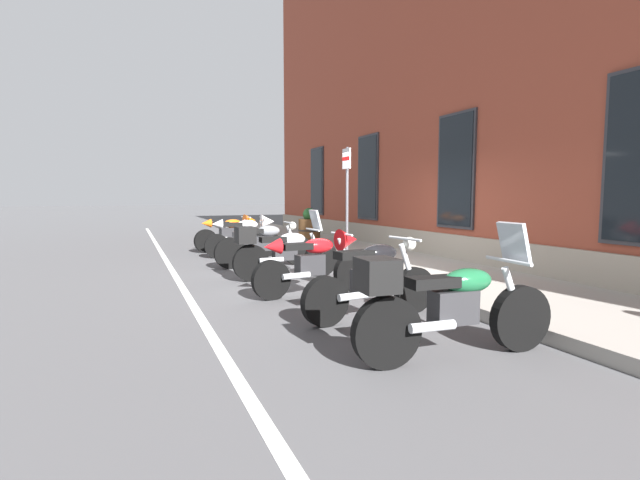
{
  "coord_description": "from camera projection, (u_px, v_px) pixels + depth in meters",
  "views": [
    {
      "loc": [
        8.41,
        -4.01,
        1.56
      ],
      "look_at": [
        -0.21,
        -0.47,
        0.67
      ],
      "focal_mm": 26.23,
      "sensor_mm": 36.0,
      "label": 1
    }
  ],
  "objects": [
    {
      "name": "motorcycle_green_touring",
      "position": [
        448.0,
        304.0,
        4.39
      ],
      "size": [
        0.62,
        2.16,
        1.3
      ],
      "color": "black",
      "rests_on": "ground_plane"
    },
    {
      "name": "lane_stripe",
      "position": [
        181.0,
        285.0,
        8.19
      ],
      "size": [
        30.32,
        0.12,
        0.01
      ],
      "primitive_type": "cube",
      "color": "silver",
      "rests_on": "ground_plane"
    },
    {
      "name": "motorcycle_black_naked",
      "position": [
        374.0,
        280.0,
        5.89
      ],
      "size": [
        0.62,
        1.99,
        1.02
      ],
      "color": "black",
      "rests_on": "ground_plane"
    },
    {
      "name": "brick_pub_facade",
      "position": [
        585.0,
        42.0,
        11.34
      ],
      "size": [
        24.32,
        7.56,
        10.59
      ],
      "color": "brown",
      "rests_on": "ground_plane"
    },
    {
      "name": "motorcycle_grey_naked",
      "position": [
        265.0,
        245.0,
        10.25
      ],
      "size": [
        0.62,
        2.21,
        0.98
      ],
      "color": "black",
      "rests_on": "ground_plane"
    },
    {
      "name": "motorcycle_red_sport",
      "position": [
        317.0,
        259.0,
        7.35
      ],
      "size": [
        0.62,
        2.02,
        1.02
      ],
      "color": "black",
      "rests_on": "ground_plane"
    },
    {
      "name": "parking_sign",
      "position": [
        347.0,
        187.0,
        10.27
      ],
      "size": [
        0.36,
        0.07,
        2.46
      ],
      "color": "#4C4C51",
      "rests_on": "sidewalk"
    },
    {
      "name": "sidewalk",
      "position": [
        403.0,
        266.0,
        9.91
      ],
      "size": [
        30.32,
        2.69,
        0.16
      ],
      "primitive_type": "cube",
      "color": "gray",
      "rests_on": "ground_plane"
    },
    {
      "name": "motorcycle_orange_sport",
      "position": [
        232.0,
        231.0,
        13.17
      ],
      "size": [
        0.66,
        2.01,
        1.03
      ],
      "color": "black",
      "rests_on": "ground_plane"
    },
    {
      "name": "barrel_planter",
      "position": [
        309.0,
        228.0,
        14.35
      ],
      "size": [
        0.7,
        0.7,
        1.02
      ],
      "color": "brown",
      "rests_on": "sidewalk"
    },
    {
      "name": "motorcycle_white_sport",
      "position": [
        247.0,
        234.0,
        11.87
      ],
      "size": [
        0.62,
        1.96,
        1.07
      ],
      "color": "black",
      "rests_on": "ground_plane"
    },
    {
      "name": "ground_plane",
      "position": [
        345.0,
        273.0,
        9.41
      ],
      "size": [
        140.0,
        140.0,
        0.0
      ],
      "primitive_type": "plane",
      "color": "#4C4C4F"
    },
    {
      "name": "motorcycle_silver_touring",
      "position": [
        282.0,
        250.0,
        8.72
      ],
      "size": [
        0.62,
        2.08,
        1.29
      ],
      "color": "black",
      "rests_on": "ground_plane"
    }
  ]
}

